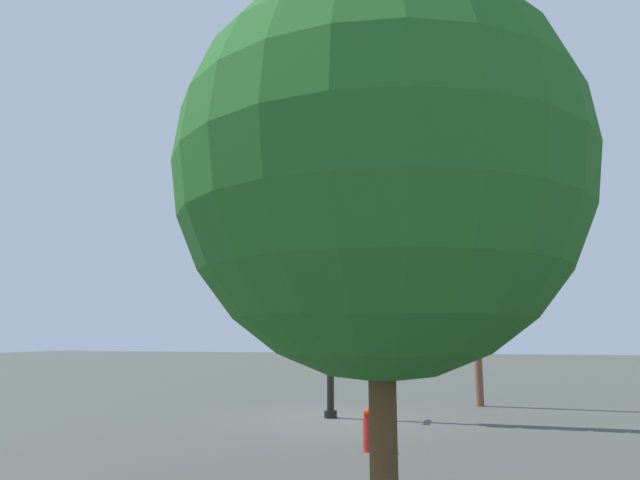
# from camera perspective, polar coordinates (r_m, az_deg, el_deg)

# --- Properties ---
(ground_plane) EXTENTS (120.00, 120.00, 0.00)m
(ground_plane) POSITION_cam_1_polar(r_m,az_deg,el_deg) (16.12, 1.11, -18.00)
(ground_plane) COLOR #41453E
(signal_pole_assembly) EXTENTS (4.67, 0.94, 7.19)m
(signal_pole_assembly) POSITION_cam_1_polar(r_m,az_deg,el_deg) (15.85, 7.59, 0.81)
(signal_pole_assembly) COLOR black
(signal_pole_assembly) RESTS_ON ground_plane
(utility_pole) EXTENTS (0.50, 1.78, 8.42)m
(utility_pole) POSITION_cam_1_polar(r_m,az_deg,el_deg) (19.42, 15.71, -3.30)
(utility_pole) COLOR brown
(utility_pole) RESTS_ON ground_plane
(fire_hydrant) EXTENTS (0.33, 0.24, 0.83)m
(fire_hydrant) POSITION_cam_1_polar(r_m,az_deg,el_deg) (11.59, 5.15, -19.06)
(fire_hydrant) COLOR red
(fire_hydrant) RESTS_ON ground_plane
(tree_near) EXTENTS (4.27, 4.27, 6.07)m
(tree_near) POSITION_cam_1_polar(r_m,az_deg,el_deg) (5.91, 6.08, 6.59)
(tree_near) COLOR #523920
(tree_near) RESTS_ON ground_plane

